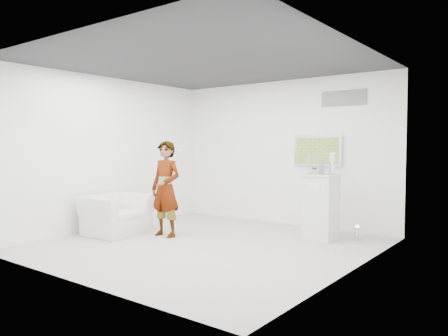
# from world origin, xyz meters

# --- Properties ---
(room) EXTENTS (5.01, 5.01, 3.00)m
(room) POSITION_xyz_m (0.00, 0.00, 1.50)
(room) COLOR beige
(room) RESTS_ON ground
(tv) EXTENTS (1.00, 0.08, 0.60)m
(tv) POSITION_xyz_m (0.85, 2.45, 1.55)
(tv) COLOR silver
(tv) RESTS_ON room
(logo_decal) EXTENTS (0.90, 0.02, 0.30)m
(logo_decal) POSITION_xyz_m (1.35, 2.49, 2.55)
(logo_decal) COLOR slate
(logo_decal) RESTS_ON room
(person) EXTENTS (0.65, 0.44, 1.73)m
(person) POSITION_xyz_m (-1.01, 0.08, 0.87)
(person) COLOR silver
(person) RESTS_ON room
(armchair) EXTENTS (1.07, 1.19, 0.73)m
(armchair) POSITION_xyz_m (-1.92, -0.34, 0.36)
(armchair) COLOR silver
(armchair) RESTS_ON room
(pedestal) EXTENTS (0.56, 0.56, 1.15)m
(pedestal) POSITION_xyz_m (1.35, 1.53, 0.58)
(pedestal) COLOR silver
(pedestal) RESTS_ON room
(floor_uplight) EXTENTS (0.19, 0.19, 0.26)m
(floor_uplight) POSITION_xyz_m (1.89, 1.85, 0.13)
(floor_uplight) COLOR silver
(floor_uplight) RESTS_ON room
(vitrine) EXTENTS (0.42, 0.42, 0.37)m
(vitrine) POSITION_xyz_m (1.35, 1.53, 1.34)
(vitrine) COLOR silver
(vitrine) RESTS_ON pedestal
(console) EXTENTS (0.09, 0.17, 0.22)m
(console) POSITION_xyz_m (1.35, 1.53, 1.26)
(console) COLOR silver
(console) RESTS_ON pedestal
(wii_remote) EXTENTS (0.07, 0.13, 0.03)m
(wii_remote) POSITION_xyz_m (-0.77, 0.24, 1.56)
(wii_remote) COLOR silver
(wii_remote) RESTS_ON person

